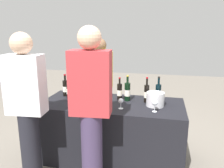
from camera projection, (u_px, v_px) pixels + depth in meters
ground_plane at (112, 156)px, 3.14m from camera, size 12.00×12.00×0.00m
tasting_table at (112, 130)px, 3.05m from camera, size 1.83×0.82×0.78m
wine_bottle_0 at (65, 88)px, 3.24m from camera, size 0.08×0.08×0.31m
wine_bottle_1 at (69, 90)px, 3.13m from camera, size 0.08×0.08×0.32m
wine_bottle_2 at (78, 89)px, 3.14m from camera, size 0.07×0.07×0.33m
wine_bottle_3 at (85, 92)px, 3.09m from camera, size 0.08×0.08×0.29m
wine_bottle_4 at (120, 92)px, 3.05m from camera, size 0.07×0.07×0.31m
wine_bottle_5 at (127, 91)px, 3.02m from camera, size 0.08×0.08×0.34m
wine_bottle_6 at (147, 93)px, 2.95m from camera, size 0.07×0.07×0.33m
wine_bottle_7 at (158, 93)px, 2.97m from camera, size 0.07×0.07×0.34m
wine_glass_0 at (79, 96)px, 2.94m from camera, size 0.06×0.06×0.13m
wine_glass_1 at (99, 96)px, 2.89m from camera, size 0.07×0.07×0.14m
wine_glass_2 at (121, 101)px, 2.72m from camera, size 0.06×0.06×0.13m
wine_glass_3 at (155, 103)px, 2.61m from camera, size 0.07×0.07×0.15m
ice_bucket at (155, 99)px, 2.82m from camera, size 0.22×0.22×0.17m
server_pouring at (100, 84)px, 3.67m from camera, size 0.40×0.25×1.57m
guest_0 at (27, 105)px, 2.43m from camera, size 0.41×0.25×1.69m
guest_1 at (91, 105)px, 2.32m from camera, size 0.43×0.26×1.75m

